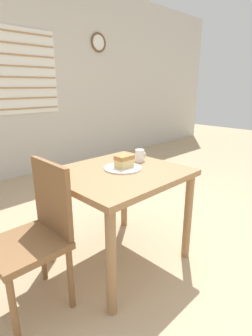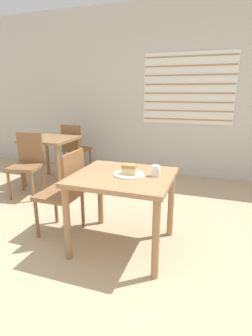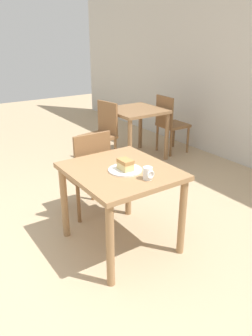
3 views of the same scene
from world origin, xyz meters
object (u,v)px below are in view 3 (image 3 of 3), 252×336
object	(u,v)px
coffee_mug	(148,173)
dining_table_near	(121,182)
chair_far_corner	(101,132)
dining_table_far	(136,118)
chair_far_opposite	(170,122)
plate	(125,170)
chair_near_window	(88,170)
cake_slice	(125,165)

from	to	relation	value
coffee_mug	dining_table_near	bearing A→B (deg)	-168.29
coffee_mug	chair_far_corner	bearing A→B (deg)	159.30
dining_table_far	chair_far_opposite	world-z (taller)	chair_far_opposite
dining_table_far	plate	size ratio (longest dim) A/B	2.77
dining_table_near	chair_far_opposite	world-z (taller)	chair_far_opposite
chair_near_window	plate	size ratio (longest dim) A/B	3.24
plate	dining_table_far	bearing A→B (deg)	141.95
chair_near_window	cake_slice	size ratio (longest dim) A/B	6.95
chair_far_corner	cake_slice	xyz separation A→B (m)	(1.75, -0.80, 0.29)
cake_slice	coffee_mug	size ratio (longest dim) A/B	1.32
plate	coffee_mug	bearing A→B (deg)	11.43
plate	chair_near_window	bearing A→B (deg)	178.83
chair_near_window	plate	distance (m)	0.72
dining_table_far	chair_far_corner	bearing A→B (deg)	-91.09
chair_near_window	cake_slice	xyz separation A→B (m)	(0.68, -0.02, 0.29)
dining_table_near	coffee_mug	world-z (taller)	coffee_mug
chair_near_window	chair_far_corner	bearing A→B (deg)	-126.07
dining_table_far	chair_far_opposite	bearing A→B (deg)	79.69
chair_far_corner	cake_slice	world-z (taller)	chair_far_corner
dining_table_far	cake_slice	bearing A→B (deg)	-38.00
chair_far_corner	plate	world-z (taller)	chair_far_corner
chair_far_corner	chair_far_opposite	distance (m)	1.13
chair_near_window	chair_far_opposite	xyz separation A→B (m)	(-0.96, 1.90, 0.00)
dining_table_far	chair_near_window	bearing A→B (deg)	-51.71
dining_table_far	plate	xyz separation A→B (m)	(1.73, -1.36, 0.12)
coffee_mug	plate	bearing A→B (deg)	-168.57
chair_far_opposite	plate	size ratio (longest dim) A/B	3.24
dining_table_near	chair_near_window	size ratio (longest dim) A/B	1.00
chair_far_corner	coffee_mug	xyz separation A→B (m)	(1.98, -0.75, 0.28)
chair_near_window	chair_far_corner	size ratio (longest dim) A/B	1.00
chair_near_window	chair_far_corner	xyz separation A→B (m)	(-1.07, 0.78, 0.00)
dining_table_far	chair_near_window	xyz separation A→B (m)	(1.06, -1.34, -0.12)
chair_far_corner	coffee_mug	distance (m)	2.13
chair_near_window	cake_slice	distance (m)	0.74
cake_slice	dining_table_near	bearing A→B (deg)	-173.24
chair_far_corner	plate	size ratio (longest dim) A/B	3.24
chair_near_window	chair_far_opposite	size ratio (longest dim) A/B	1.00
chair_far_corner	coffee_mug	bearing A→B (deg)	-30.98
dining_table_near	plate	distance (m)	0.13
dining_table_near	chair_far_corner	size ratio (longest dim) A/B	1.00
dining_table_near	chair_near_window	distance (m)	0.64
dining_table_near	chair_far_opposite	xyz separation A→B (m)	(-1.58, 1.93, -0.12)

